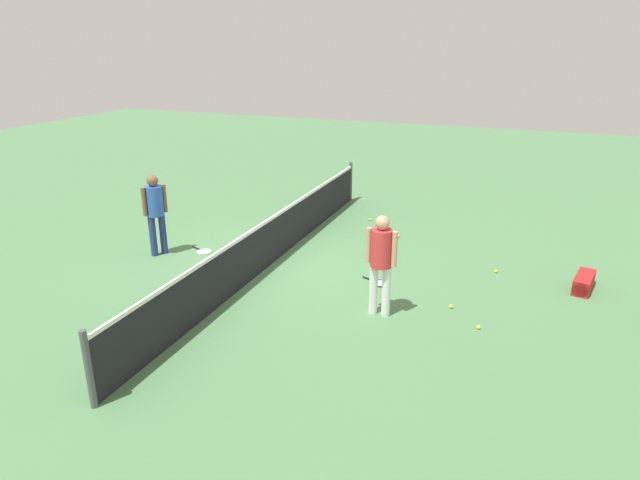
{
  "coord_description": "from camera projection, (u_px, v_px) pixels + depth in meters",
  "views": [
    {
      "loc": [
        -9.37,
        -4.7,
        4.31
      ],
      "look_at": [
        -0.67,
        -1.3,
        0.9
      ],
      "focal_mm": 31.35,
      "sensor_mm": 36.0,
      "label": 1
    }
  ],
  "objects": [
    {
      "name": "ground_plane",
      "position": [
        272.0,
        263.0,
        11.28
      ],
      "size": [
        40.0,
        40.0,
        0.0
      ],
      "primitive_type": "plane",
      "color": "#4C7A4C"
    },
    {
      "name": "court_net",
      "position": [
        271.0,
        240.0,
        11.11
      ],
      "size": [
        10.09,
        0.09,
        1.07
      ],
      "color": "#4C4C51",
      "rests_on": "ground_plane"
    },
    {
      "name": "tennis_ball_near_player",
      "position": [
        398.0,
        236.0,
        12.73
      ],
      "size": [
        0.07,
        0.07,
        0.07
      ],
      "primitive_type": "sphere",
      "color": "#C6E033",
      "rests_on": "ground_plane"
    },
    {
      "name": "tennis_ball_midcourt",
      "position": [
        496.0,
        271.0,
        10.81
      ],
      "size": [
        0.07,
        0.07,
        0.07
      ],
      "primitive_type": "sphere",
      "color": "#C6E033",
      "rests_on": "ground_plane"
    },
    {
      "name": "equipment_bag",
      "position": [
        583.0,
        283.0,
        10.04
      ],
      "size": [
        0.84,
        0.43,
        0.28
      ],
      "color": "#B21E1E",
      "rests_on": "ground_plane"
    },
    {
      "name": "tennis_ball_baseline",
      "position": [
        451.0,
        306.0,
        9.4
      ],
      "size": [
        0.07,
        0.07,
        0.07
      ],
      "primitive_type": "sphere",
      "color": "#C6E033",
      "rests_on": "ground_plane"
    },
    {
      "name": "tennis_racket_near_player",
      "position": [
        380.0,
        283.0,
        10.35
      ],
      "size": [
        0.41,
        0.6,
        0.03
      ],
      "color": "black",
      "rests_on": "ground_plane"
    },
    {
      "name": "tennis_ball_stray_left",
      "position": [
        370.0,
        220.0,
        13.87
      ],
      "size": [
        0.07,
        0.07,
        0.07
      ],
      "primitive_type": "sphere",
      "color": "#C6E033",
      "rests_on": "ground_plane"
    },
    {
      "name": "tennis_ball_by_net",
      "position": [
        478.0,
        327.0,
        8.73
      ],
      "size": [
        0.07,
        0.07,
        0.07
      ],
      "primitive_type": "sphere",
      "color": "#C6E033",
      "rests_on": "ground_plane"
    },
    {
      "name": "player_near_side",
      "position": [
        381.0,
        257.0,
        8.88
      ],
      "size": [
        0.36,
        0.52,
        1.7
      ],
      "color": "white",
      "rests_on": "ground_plane"
    },
    {
      "name": "tennis_racket_far_player",
      "position": [
        203.0,
        251.0,
        11.87
      ],
      "size": [
        0.41,
        0.6,
        0.03
      ],
      "color": "white",
      "rests_on": "ground_plane"
    },
    {
      "name": "player_far_side",
      "position": [
        155.0,
        208.0,
        11.41
      ],
      "size": [
        0.49,
        0.47,
        1.7
      ],
      "color": "navy",
      "rests_on": "ground_plane"
    }
  ]
}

